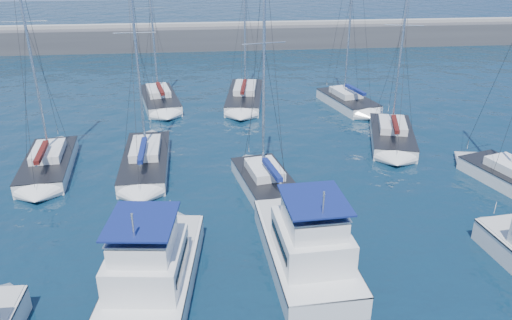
{
  "coord_description": "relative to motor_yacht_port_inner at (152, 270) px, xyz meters",
  "views": [
    {
      "loc": [
        -4.4,
        -20.41,
        14.98
      ],
      "look_at": [
        -1.73,
        5.72,
        3.0
      ],
      "focal_mm": 35.0,
      "sensor_mm": 36.0,
      "label": 1
    }
  ],
  "objects": [
    {
      "name": "ground",
      "position": [
        7.2,
        1.67,
        -1.13
      ],
      "size": [
        220.0,
        220.0,
        0.0
      ],
      "primitive_type": "plane",
      "color": "black",
      "rests_on": "ground"
    },
    {
      "name": "breakwater",
      "position": [
        7.2,
        53.67,
        -0.08
      ],
      "size": [
        160.0,
        6.0,
        4.45
      ],
      "color": "#424244",
      "rests_on": "ground"
    },
    {
      "name": "motor_yacht_port_inner",
      "position": [
        0.0,
        0.0,
        0.0
      ],
      "size": [
        4.6,
        8.93,
        4.69
      ],
      "rotation": [
        0.0,
        0.0,
        -0.12
      ],
      "color": "silver",
      "rests_on": "ground"
    },
    {
      "name": "motor_yacht_stbd_inner",
      "position": [
        7.3,
        1.05,
        0.0
      ],
      "size": [
        4.17,
        9.06,
        4.69
      ],
      "rotation": [
        0.0,
        0.0,
        0.06
      ],
      "color": "silver",
      "rests_on": "ground"
    },
    {
      "name": "sailboat_mid_a",
      "position": [
        -8.25,
        13.64,
        -0.59
      ],
      "size": [
        3.82,
        8.09,
        15.99
      ],
      "rotation": [
        0.0,
        0.0,
        0.1
      ],
      "color": "silver",
      "rests_on": "ground"
    },
    {
      "name": "sailboat_mid_b",
      "position": [
        -1.64,
        13.5,
        -0.62
      ],
      "size": [
        3.28,
        8.94,
        14.65
      ],
      "rotation": [
        0.0,
        0.0,
        0.02
      ],
      "color": "silver",
      "rests_on": "ground"
    },
    {
      "name": "sailboat_mid_c",
      "position": [
        6.32,
        9.34,
        -0.59
      ],
      "size": [
        4.17,
        7.21,
        14.72
      ],
      "rotation": [
        0.0,
        0.0,
        0.19
      ],
      "color": "silver",
      "rests_on": "ground"
    },
    {
      "name": "sailboat_mid_d",
      "position": [
        17.1,
        16.34,
        -0.62
      ],
      "size": [
        5.18,
        8.48,
        14.16
      ],
      "rotation": [
        0.0,
        0.0,
        -0.27
      ],
      "color": "silver",
      "rests_on": "ground"
    },
    {
      "name": "sailboat_back_a",
      "position": [
        -1.73,
        27.67,
        -0.62
      ],
      "size": [
        4.66,
        8.64,
        14.12
      ],
      "rotation": [
        0.0,
        0.0,
        0.2
      ],
      "color": "silver",
      "rests_on": "ground"
    },
    {
      "name": "sailboat_back_b",
      "position": [
        6.45,
        27.76,
        -0.6
      ],
      "size": [
        4.49,
        9.79,
        16.88
      ],
      "rotation": [
        0.0,
        0.0,
        -0.14
      ],
      "color": "silver",
      "rests_on": "ground"
    },
    {
      "name": "sailboat_back_c",
      "position": [
        16.0,
        25.31,
        -0.58
      ],
      "size": [
        4.76,
        7.64,
        16.36
      ],
      "rotation": [
        0.0,
        0.0,
        0.26
      ],
      "color": "silver",
      "rests_on": "ground"
    }
  ]
}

